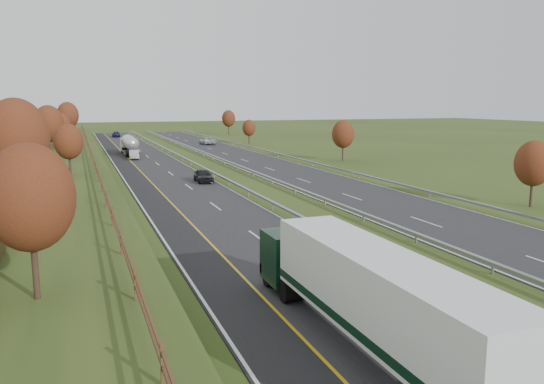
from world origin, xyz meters
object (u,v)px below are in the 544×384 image
(box_lorry, at_px, (364,293))
(road_tanker, at_px, (129,144))
(car_silver_mid, at_px, (134,155))
(car_small_far, at_px, (116,134))
(car_dark_near, at_px, (203,175))
(car_oncoming, at_px, (207,141))

(box_lorry, height_order, road_tanker, box_lorry)
(car_silver_mid, xyz_separation_m, car_small_far, (1.40, 60.03, -0.02))
(road_tanker, xyz_separation_m, car_silver_mid, (-0.05, -8.14, -1.08))
(car_silver_mid, bearing_deg, car_dark_near, -75.93)
(box_lorry, distance_m, car_dark_near, 44.73)
(road_tanker, height_order, car_oncoming, road_tanker)
(car_dark_near, distance_m, car_small_far, 89.39)
(car_silver_mid, distance_m, car_oncoming, 32.26)
(road_tanker, xyz_separation_m, car_dark_near, (4.92, -37.42, -1.05))
(road_tanker, bearing_deg, car_small_far, 88.50)
(car_dark_near, distance_m, car_silver_mid, 29.71)
(road_tanker, xyz_separation_m, car_oncoming, (18.62, 18.18, -1.03))
(car_small_far, height_order, car_oncoming, car_oncoming)
(road_tanker, xyz_separation_m, car_small_far, (1.36, 51.89, -1.10))
(road_tanker, relative_size, car_dark_near, 2.48)
(road_tanker, distance_m, car_small_far, 51.92)
(road_tanker, distance_m, car_silver_mid, 8.21)
(road_tanker, bearing_deg, car_dark_near, -82.51)
(car_dark_near, relative_size, car_small_far, 0.91)
(road_tanker, distance_m, car_oncoming, 26.04)
(car_dark_near, height_order, car_small_far, car_dark_near)
(car_oncoming, bearing_deg, car_dark_near, 73.44)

